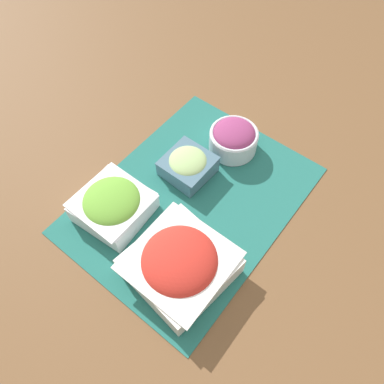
% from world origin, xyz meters
% --- Properties ---
extents(ground_plane, '(3.00, 3.00, 0.00)m').
position_xyz_m(ground_plane, '(0.00, 0.00, 0.00)').
color(ground_plane, brown).
extents(placemat, '(0.56, 0.42, 0.00)m').
position_xyz_m(placemat, '(0.00, 0.00, 0.00)').
color(placemat, '#236B60').
rests_on(placemat, ground_plane).
extents(tomato_bowl, '(0.21, 0.21, 0.09)m').
position_xyz_m(tomato_bowl, '(0.16, 0.09, 0.04)').
color(tomato_bowl, white).
rests_on(tomato_bowl, placemat).
extents(cucumber_bowl, '(0.11, 0.11, 0.06)m').
position_xyz_m(cucumber_bowl, '(-0.06, -0.06, 0.03)').
color(cucumber_bowl, slate).
rests_on(cucumber_bowl, placemat).
extents(lettuce_bowl, '(0.16, 0.16, 0.07)m').
position_xyz_m(lettuce_bowl, '(0.14, -0.12, 0.04)').
color(lettuce_bowl, white).
rests_on(lettuce_bowl, placemat).
extents(onion_bowl, '(0.12, 0.12, 0.07)m').
position_xyz_m(onion_bowl, '(-0.19, -0.01, 0.04)').
color(onion_bowl, silver).
rests_on(onion_bowl, placemat).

